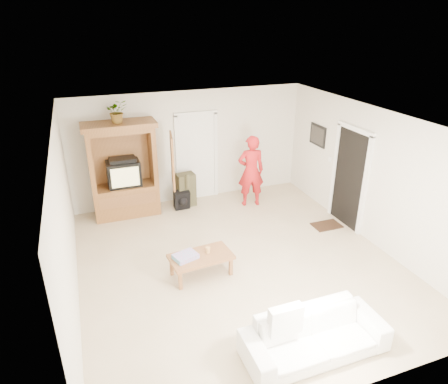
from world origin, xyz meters
The scene contains 19 objects.
floor centered at (0.00, 0.00, 0.00)m, with size 6.00×6.00×0.00m, color tan.
ceiling centered at (0.00, 0.00, 2.60)m, with size 6.00×6.00×0.00m, color white.
wall_back centered at (0.00, 3.00, 1.30)m, with size 5.50×5.50×0.00m, color silver.
wall_front centered at (0.00, -3.00, 1.30)m, with size 5.50×5.50×0.00m, color silver.
wall_left centered at (-2.75, 0.00, 1.30)m, with size 6.00×6.00×0.00m, color silver.
wall_right centered at (2.75, 0.00, 1.30)m, with size 6.00×6.00×0.00m, color silver.
armoire centered at (-1.58, 2.66, 0.91)m, with size 1.82×1.14×2.10m.
door_back centered at (0.15, 2.97, 1.02)m, with size 0.85×0.05×2.04m, color white.
doorway_right centered at (2.73, 0.60, 1.02)m, with size 0.05×0.90×2.04m, color black.
framed_picture centered at (2.73, 1.90, 1.60)m, with size 0.03×0.60×0.48m, color black.
doormat centered at (2.30, 0.60, 0.01)m, with size 0.60×0.40×0.02m, color #382316.
plant centered at (-1.60, 2.63, 2.34)m, with size 0.42×0.37×0.47m, color #4C7238.
man centered at (1.19, 2.15, 0.84)m, with size 0.61×0.40×1.68m, color #B4181B.
sofa centered at (0.15, -2.32, 0.28)m, with size 1.92×0.75×0.56m, color white.
coffee_table centered at (-0.73, -0.14, 0.34)m, with size 1.10×0.67×0.39m.
towel centered at (-1.00, -0.14, 0.43)m, with size 0.38×0.28×0.08m, color #DE4A96.
candle centered at (-0.59, -0.10, 0.44)m, with size 0.08×0.08×0.10m, color tan.
backpack_black centered at (-0.39, 2.47, 0.22)m, with size 0.35×0.21×0.44m, color black, non-canonical shape.
backpack_olive centered at (-0.24, 2.63, 0.39)m, with size 0.42×0.31×0.79m, color #47442B, non-canonical shape.
Camera 1 is at (-2.35, -5.66, 4.12)m, focal length 32.00 mm.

